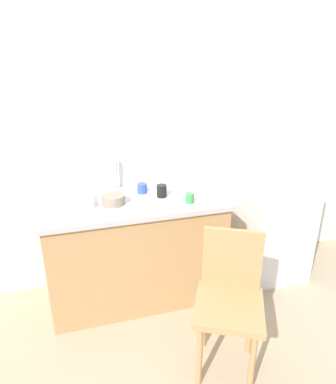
{
  "coord_description": "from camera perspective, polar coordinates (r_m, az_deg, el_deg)",
  "views": [
    {
      "loc": [
        -0.61,
        -1.66,
        1.85
      ],
      "look_at": [
        0.04,
        0.6,
        0.9
      ],
      "focal_mm": 31.82,
      "sensor_mm": 36.0,
      "label": 1
    }
  ],
  "objects": [
    {
      "name": "faucet",
      "position": [
        2.72,
        -8.73,
        3.03
      ],
      "size": [
        0.02,
        0.02,
        0.25
      ],
      "primitive_type": "cylinder",
      "color": "#B7B7BC",
      "rests_on": "countertop"
    },
    {
      "name": "chair",
      "position": [
        2.17,
        10.29,
        -16.9
      ],
      "size": [
        0.54,
        0.54,
        0.89
      ],
      "rotation": [
        0.0,
        0.0,
        -0.47
      ],
      "color": "tan",
      "rests_on": "ground_plane"
    },
    {
      "name": "cup_green",
      "position": [
        2.47,
        3.66,
        -1.0
      ],
      "size": [
        0.06,
        0.06,
        0.07
      ],
      "primitive_type": "cylinder",
      "color": "green",
      "rests_on": "countertop"
    },
    {
      "name": "ground_plane",
      "position": [
        2.56,
        3.2,
        -24.39
      ],
      "size": [
        8.0,
        8.0,
        0.0
      ],
      "primitive_type": "plane",
      "color": "tan"
    },
    {
      "name": "dish_tray",
      "position": [
        2.51,
        -15.64,
        -1.66
      ],
      "size": [
        0.28,
        0.2,
        0.05
      ],
      "primitive_type": "cube",
      "color": "white",
      "rests_on": "countertop"
    },
    {
      "name": "cup_black",
      "position": [
        2.57,
        -1.13,
        0.19
      ],
      "size": [
        0.08,
        0.08,
        0.09
      ],
      "primitive_type": "cylinder",
      "color": "black",
      "rests_on": "countertop"
    },
    {
      "name": "refrigerator",
      "position": [
        3.1,
        16.97,
        -3.62
      ],
      "size": [
        0.54,
        0.57,
        1.12
      ],
      "primitive_type": "cube",
      "color": "white",
      "rests_on": "ground_plane"
    },
    {
      "name": "cabinet_base",
      "position": [
        2.75,
        -5.38,
        -9.79
      ],
      "size": [
        1.31,
        0.6,
        0.81
      ],
      "primitive_type": "cube",
      "color": "tan",
      "rests_on": "ground_plane"
    },
    {
      "name": "terracotta_bowl",
      "position": [
        2.48,
        -9.16,
        -1.22
      ],
      "size": [
        0.17,
        0.17,
        0.07
      ],
      "primitive_type": "cylinder",
      "color": "gray",
      "rests_on": "countertop"
    },
    {
      "name": "countertop",
      "position": [
        2.55,
        -5.71,
        -1.63
      ],
      "size": [
        1.35,
        0.64,
        0.04
      ],
      "primitive_type": "cube",
      "color": "#B7B7BC",
      "rests_on": "cabinet_base"
    },
    {
      "name": "cup_blue",
      "position": [
        2.65,
        -4.36,
        0.66
      ],
      "size": [
        0.08,
        0.08,
        0.08
      ],
      "primitive_type": "cylinder",
      "color": "blue",
      "rests_on": "countertop"
    },
    {
      "name": "back_wall",
      "position": [
        2.78,
        -3.05,
        10.66
      ],
      "size": [
        4.8,
        0.1,
        2.61
      ],
      "primitive_type": "cube",
      "color": "white",
      "rests_on": "ground_plane"
    }
  ]
}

